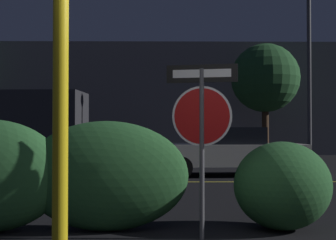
% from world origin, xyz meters
% --- Properties ---
extents(road_center_stripe, '(35.35, 0.12, 0.01)m').
position_xyz_m(road_center_stripe, '(0.00, 7.95, 0.00)').
color(road_center_stripe, gold).
rests_on(road_center_stripe, ground_plane).
extents(stop_sign, '(0.86, 0.21, 2.13)m').
position_xyz_m(stop_sign, '(-0.01, 1.73, 1.50)').
color(stop_sign, '#4C4C51').
rests_on(stop_sign, ground_plane).
extents(yellow_pole_left, '(0.11, 0.11, 3.53)m').
position_xyz_m(yellow_pole_left, '(-1.25, -0.54, 1.77)').
color(yellow_pole_left, yellow).
rests_on(yellow_pole_left, ground_plane).
extents(hedge_bush_2, '(2.18, 0.73, 1.45)m').
position_xyz_m(hedge_bush_2, '(-1.24, 2.20, 0.72)').
color(hedge_bush_2, '#285B2D').
rests_on(hedge_bush_2, ground_plane).
extents(hedge_bush_3, '(1.29, 1.18, 1.17)m').
position_xyz_m(hedge_bush_3, '(1.10, 2.25, 0.59)').
color(hedge_bush_3, '#285B2D').
rests_on(hedge_bush_3, ground_plane).
extents(passing_car_2, '(4.60, 2.00, 1.40)m').
position_xyz_m(passing_car_2, '(1.40, 9.66, 0.71)').
color(passing_car_2, silver).
rests_on(passing_car_2, ground_plane).
extents(street_lamp, '(0.45, 0.45, 7.23)m').
position_xyz_m(street_lamp, '(5.16, 13.89, 4.65)').
color(street_lamp, '#4C4C51').
rests_on(street_lamp, ground_plane).
extents(tree_1, '(3.23, 3.23, 5.39)m').
position_xyz_m(tree_1, '(4.35, 17.90, 3.75)').
color(tree_1, '#422D1E').
rests_on(tree_1, ground_plane).
extents(building_backdrop, '(26.41, 3.22, 5.97)m').
position_xyz_m(building_backdrop, '(-0.57, 22.08, 2.99)').
color(building_backdrop, '#4C4C56').
rests_on(building_backdrop, ground_plane).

